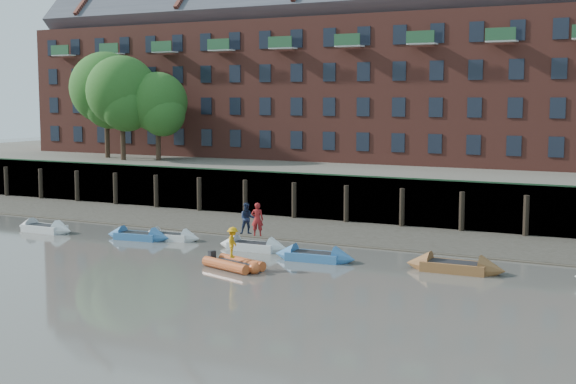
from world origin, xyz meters
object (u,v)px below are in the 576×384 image
Objects in this scene: rowboat_6 at (455,267)px; rowboat_0 at (44,228)px; person_rower_b at (247,219)px; rowboat_4 at (314,256)px; rowboat_2 at (171,237)px; rowboat_3 at (253,246)px; rib_tender at (236,264)px; rowboat_1 at (138,236)px; person_rib_crew at (233,242)px; person_rower_a at (257,219)px.

rowboat_0 is at bearing 179.12° from rowboat_6.
rowboat_0 is 14.54m from person_rower_b.
rowboat_6 reaches higher than rowboat_4.
rowboat_3 reaches higher than rowboat_2.
rib_tender is (-9.90, -4.47, 0.00)m from rowboat_6.
rowboat_1 is 2.43× the size of person_rower_b.
person_rib_crew is (-0.20, 0.09, 1.07)m from rib_tender.
person_rib_crew is (2.03, -4.88, -0.41)m from person_rower_b.
person_rower_a is at bearing 3.90° from rowboat_0.
rowboat_0 is 2.51× the size of person_rower_b.
rib_tender is at bearing -31.77° from rowboat_1.
person_rower_b is at bearing 156.46° from rowboat_3.
rowboat_6 reaches higher than rowboat_1.
rowboat_6 is (7.30, 0.76, 0.02)m from rowboat_4.
person_rower_a reaches higher than rowboat_2.
person_rower_a is (-1.45, 4.74, 1.53)m from rib_tender.
rowboat_1 is at bearing 45.81° from person_rib_crew.
rowboat_4 reaches higher than rowboat_0.
rowboat_0 is 2.88× the size of person_rib_crew.
rowboat_0 is at bearing 151.22° from person_rower_b.
rowboat_1 is 0.95× the size of rowboat_4.
person_rib_crew is (16.46, -3.85, 1.10)m from rowboat_0.
rowboat_0 is 15.32m from person_rower_a.
rowboat_4 is 1.31× the size of rib_tender.
rowboat_4 is 2.44× the size of person_rower_a.
rib_tender is at bearing -157.71° from rowboat_6.
rowboat_0 reaches higher than rib_tender.
rowboat_1 is at bearing 177.87° from rowboat_6.
rowboat_2 is 0.81× the size of rowboat_6.
person_rower_a reaches higher than person_rower_b.
rowboat_2 is (1.83, 0.81, -0.01)m from rowboat_1.
rib_tender is (7.81, -5.32, 0.05)m from rowboat_2.
person_rower_a reaches higher than rib_tender.
rowboat_4 is at bearing -56.77° from person_rib_crew.
rowboat_0 is 17.12m from rib_tender.
person_rib_crew is at bearing -100.28° from person_rower_b.
rowboat_4 reaches higher than rowboat_3.
rowboat_3 is at bearing -9.95° from rowboat_2.
rowboat_4 is at bearing -10.41° from rowboat_1.
rowboat_3 is at bearing 176.42° from rowboat_6.
rowboat_1 is at bearing 171.90° from rowboat_4.
person_rib_crew is at bearing 174.49° from rib_tender.
person_rib_crew is (-10.10, -4.38, 1.08)m from rowboat_6.
rowboat_0 is 2.39× the size of person_rower_a.
person_rower_a is (6.36, -0.58, 1.58)m from rowboat_2.
rowboat_3 is (7.90, 0.28, 0.00)m from rowboat_1.
rowboat_3 is 2.33× the size of person_rower_a.
rowboat_3 is at bearing -53.66° from person_rower_b.
rowboat_3 is at bearing 4.13° from rowboat_0.
rowboat_2 is 2.14× the size of person_rower_a.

